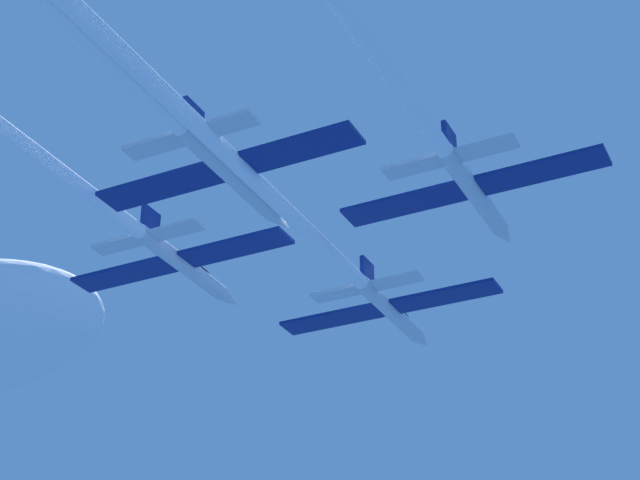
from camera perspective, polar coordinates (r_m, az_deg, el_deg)
jet_lead at (r=65.19m, az=-2.03°, el=1.80°), size 16.77×56.97×2.78m
jet_left_wing at (r=62.39m, az=-16.23°, el=5.49°), size 16.77×59.16×2.78m
jet_right_wing at (r=54.03m, az=2.37°, el=10.70°), size 16.77×56.11×2.78m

